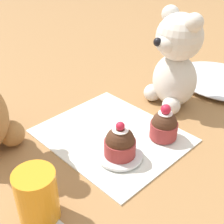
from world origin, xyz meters
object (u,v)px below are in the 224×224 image
at_px(cupcake_near_tan_bear, 120,143).
at_px(cupcake_near_cream_bear, 164,125).
at_px(teddy_bear_cream, 176,61).
at_px(juice_glass, 37,196).
at_px(teaspoon, 40,209).
at_px(saucer_plate, 120,155).

bearing_deg(cupcake_near_tan_bear, cupcake_near_cream_bear, 79.93).
height_order(teddy_bear_cream, juice_glass, teddy_bear_cream).
height_order(cupcake_near_tan_bear, teaspoon, cupcake_near_tan_bear).
bearing_deg(saucer_plate, cupcake_near_tan_bear, 0.00).
height_order(cupcake_near_cream_bear, teaspoon, cupcake_near_cream_bear).
xyz_separation_m(teddy_bear_cream, saucer_plate, (0.05, -0.22, -0.10)).
distance_m(cupcake_near_tan_bear, teaspoon, 0.17).
bearing_deg(teddy_bear_cream, saucer_plate, -63.00).
height_order(saucer_plate, juice_glass, juice_glass).
relative_size(teddy_bear_cream, teaspoon, 1.95).
xyz_separation_m(cupcake_near_cream_bear, cupcake_near_tan_bear, (-0.02, -0.10, 0.00)).
distance_m(cupcake_near_tan_bear, juice_glass, 0.17).
bearing_deg(saucer_plate, cupcake_near_cream_bear, 79.93).
height_order(cupcake_near_cream_bear, juice_glass, juice_glass).
height_order(saucer_plate, teaspoon, saucer_plate).
bearing_deg(juice_glass, teaspoon, 146.36).
distance_m(saucer_plate, cupcake_near_tan_bear, 0.03).
relative_size(teddy_bear_cream, cupcake_near_cream_bear, 3.00).
bearing_deg(cupcake_near_tan_bear, teaspoon, -90.84).
bearing_deg(cupcake_near_cream_bear, teaspoon, -94.38).
xyz_separation_m(teddy_bear_cream, teaspoon, (0.05, -0.38, -0.10)).
xyz_separation_m(cupcake_near_cream_bear, saucer_plate, (-0.02, -0.10, -0.02)).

